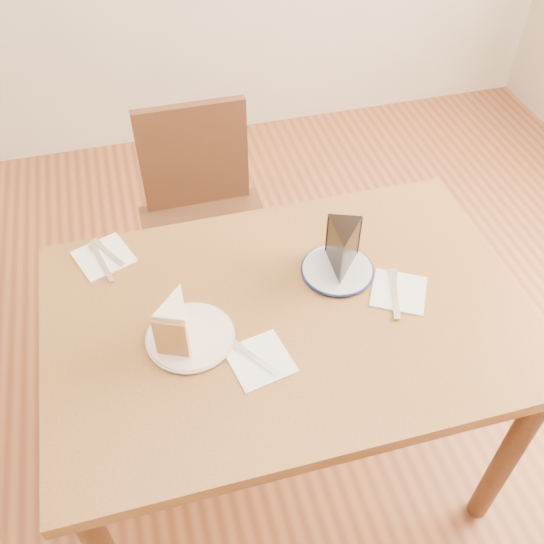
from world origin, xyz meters
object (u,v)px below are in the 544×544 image
Objects in this scene: carrot_cake at (178,319)px; chair_far at (206,225)px; plate_cream at (190,337)px; chocolate_cake at (342,252)px; plate_navy at (337,270)px; table at (287,336)px.

chair_far is at bearing 99.98° from carrot_cake.
carrot_cake is at bearing 158.79° from plate_cream.
carrot_cake is 0.46m from chocolate_cake.
chair_far reaches higher than chocolate_cake.
plate_cream is 0.43m from plate_navy.
carrot_cake reaches higher than table.
carrot_cake is at bearing -177.50° from table.
plate_navy is (0.17, 0.10, 0.10)m from table.
plate_navy reaches higher than table.
chair_far is at bearing 77.93° from plate_cream.
plate_navy is (0.27, -0.56, 0.26)m from chair_far.
table is 9.78× the size of chocolate_cake.
chair_far is at bearing 98.84° from table.
table is at bearing 98.90° from chair_far.
chair_far reaches higher than plate_navy.
chair_far reaches higher than plate_cream.
chair_far is 7.24× the size of chocolate_cake.
plate_navy is 1.50× the size of chocolate_cake.
chair_far is 0.74m from plate_cream.
chair_far is (-0.10, 0.66, -0.16)m from table.
table is at bearing 4.67° from plate_cream.
chair_far is 7.93× the size of carrot_cake.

